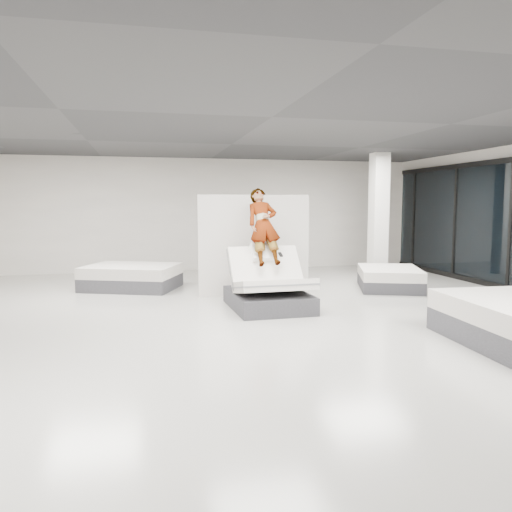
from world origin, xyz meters
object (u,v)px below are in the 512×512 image
at_px(flat_bed_right_far, 389,278).
at_px(divider_panel, 254,246).
at_px(flat_bed_left_far, 132,277).
at_px(person, 264,243).
at_px(hero_bed, 269,290).
at_px(remote, 281,254).
at_px(column, 378,216).

bearing_deg(flat_bed_right_far, divider_panel, -177.28).
distance_m(divider_panel, flat_bed_left_far, 2.99).
relative_size(person, flat_bed_right_far, 0.77).
xyz_separation_m(person, divider_panel, (0.04, 1.02, -0.12)).
bearing_deg(hero_bed, flat_bed_left_far, 132.13).
bearing_deg(hero_bed, divider_panel, 88.93).
xyz_separation_m(remote, flat_bed_right_far, (2.97, 1.51, -0.76)).
relative_size(hero_bed, flat_bed_right_far, 0.88).
distance_m(remote, column, 4.74).
distance_m(hero_bed, person, 0.89).
xyz_separation_m(person, flat_bed_left_far, (-2.48, 2.42, -0.90)).
bearing_deg(person, remote, -57.85).
height_order(remote, flat_bed_left_far, remote).
xyz_separation_m(hero_bed, flat_bed_left_far, (-2.50, 2.76, -0.08)).
height_order(divider_panel, column, column).
xyz_separation_m(flat_bed_left_far, column, (6.20, 0.40, 1.33)).
relative_size(divider_panel, flat_bed_right_far, 1.12).
distance_m(hero_bed, flat_bed_left_far, 3.72).
bearing_deg(remote, divider_panel, 96.00).
bearing_deg(person, divider_panel, 85.72).
bearing_deg(flat_bed_right_far, hero_bed, -154.71).
xyz_separation_m(flat_bed_right_far, flat_bed_left_far, (-5.69, 1.25, 0.03)).
distance_m(remote, divider_panel, 1.38).
height_order(remote, flat_bed_right_far, remote).
xyz_separation_m(flat_bed_right_far, column, (0.51, 1.65, 1.36)).
distance_m(person, flat_bed_right_far, 3.54).
bearing_deg(person, flat_bed_right_far, 17.92).
distance_m(divider_panel, column, 4.13).
bearing_deg(flat_bed_left_far, person, -44.27).
xyz_separation_m(remote, column, (3.48, 3.16, 0.61)).
bearing_deg(flat_bed_left_far, flat_bed_right_far, -12.39).
distance_m(hero_bed, column, 5.03).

